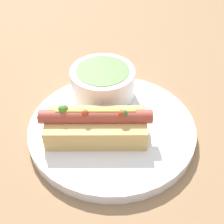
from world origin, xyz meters
TOP-DOWN VIEW (x-y plane):
  - ground_plane at (0.00, 0.00)m, footprint 4.00×4.00m
  - dinner_plate at (0.00, 0.00)m, footprint 0.30×0.30m
  - hot_dog at (-0.01, -0.04)m, footprint 0.18×0.14m
  - soup_bowl at (-0.06, 0.07)m, footprint 0.12×0.12m
  - spoon at (-0.03, 0.03)m, footprint 0.15×0.12m

SIDE VIEW (x-z plane):
  - ground_plane at x=0.00m, z-range 0.00..0.00m
  - dinner_plate at x=0.00m, z-range 0.00..0.02m
  - spoon at x=-0.03m, z-range 0.02..0.03m
  - hot_dog at x=-0.01m, z-range 0.01..0.08m
  - soup_bowl at x=-0.06m, z-range 0.02..0.08m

